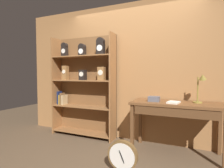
% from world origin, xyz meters
% --- Properties ---
extents(ground_plane, '(10.00, 10.00, 0.00)m').
position_xyz_m(ground_plane, '(0.00, 0.00, 0.00)').
color(ground_plane, brown).
extents(back_wood_panel, '(4.80, 0.05, 2.60)m').
position_xyz_m(back_wood_panel, '(0.00, 1.21, 1.30)').
color(back_wood_panel, '#9E6B3D').
rests_on(back_wood_panel, ground).
extents(bookshelf, '(1.35, 0.31, 2.01)m').
position_xyz_m(bookshelf, '(-0.97, 1.02, 1.05)').
color(bookshelf, brown).
rests_on(bookshelf, ground).
extents(workbench, '(1.36, 0.60, 0.82)m').
position_xyz_m(workbench, '(0.83, 0.83, 0.72)').
color(workbench, brown).
rests_on(workbench, ground).
extents(desk_lamp, '(0.18, 0.18, 0.45)m').
position_xyz_m(desk_lamp, '(1.17, 0.88, 1.09)').
color(desk_lamp, olive).
rests_on(desk_lamp, workbench).
extents(toolbox_small, '(0.18, 0.13, 0.08)m').
position_xyz_m(toolbox_small, '(0.50, 0.80, 0.86)').
color(toolbox_small, '#595960').
rests_on(toolbox_small, workbench).
extents(open_repair_manual, '(0.19, 0.24, 0.02)m').
position_xyz_m(open_repair_manual, '(0.80, 0.74, 0.83)').
color(open_repair_manual, silver).
rests_on(open_repair_manual, workbench).
extents(round_clock_large, '(0.39, 0.11, 0.43)m').
position_xyz_m(round_clock_large, '(0.28, -0.03, 0.22)').
color(round_clock_large, brown).
rests_on(round_clock_large, ground).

